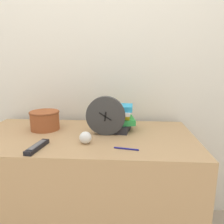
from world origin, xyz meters
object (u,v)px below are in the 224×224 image
at_px(desk_clock, 106,116).
at_px(basket, 45,120).
at_px(crumpled_paper_ball, 85,138).
at_px(pen, 126,149).
at_px(book_stack, 117,118).
at_px(tv_remote, 37,147).

xyz_separation_m(desk_clock, basket, (-0.39, 0.08, -0.05)).
height_order(crumpled_paper_ball, pen, crumpled_paper_ball).
height_order(book_stack, crumpled_paper_ball, book_stack).
xyz_separation_m(tv_remote, crumpled_paper_ball, (0.22, 0.09, 0.02)).
relative_size(desk_clock, pen, 1.87).
relative_size(desk_clock, book_stack, 1.02).
bearing_deg(book_stack, desk_clock, -120.09).
xyz_separation_m(book_stack, pen, (0.06, -0.32, -0.07)).
bearing_deg(desk_clock, tv_remote, -143.13).
bearing_deg(basket, desk_clock, -11.24).
bearing_deg(basket, book_stack, 2.96).
xyz_separation_m(book_stack, tv_remote, (-0.37, -0.34, -0.06)).
relative_size(basket, crumpled_paper_ball, 2.91).
height_order(desk_clock, pen, desk_clock).
bearing_deg(desk_clock, book_stack, 59.91).
bearing_deg(desk_clock, basket, 168.76).
height_order(basket, crumpled_paper_ball, basket).
xyz_separation_m(book_stack, crumpled_paper_ball, (-0.15, -0.25, -0.04)).
distance_m(basket, tv_remote, 0.33).
relative_size(desk_clock, crumpled_paper_ball, 3.56).
relative_size(crumpled_paper_ball, pen, 0.52).
bearing_deg(pen, book_stack, 101.17).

